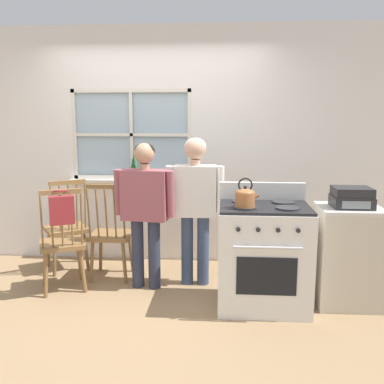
% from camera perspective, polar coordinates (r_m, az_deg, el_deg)
% --- Properties ---
extents(ground_plane, '(16.00, 16.00, 0.00)m').
position_cam_1_polar(ground_plane, '(3.98, -7.40, -15.22)').
color(ground_plane, '#937551').
extents(wall_back, '(6.40, 0.16, 2.70)m').
position_cam_1_polar(wall_back, '(4.98, -4.29, 5.96)').
color(wall_back, white).
rests_on(wall_back, ground_plane).
extents(chair_by_window, '(0.55, 0.54, 1.03)m').
position_cam_1_polar(chair_by_window, '(4.39, -16.90, -6.68)').
color(chair_by_window, olive).
rests_on(chair_by_window, ground_plane).
extents(chair_near_wall, '(0.42, 0.41, 1.03)m').
position_cam_1_polar(chair_near_wall, '(4.58, -10.78, -5.70)').
color(chair_near_wall, olive).
rests_on(chair_near_wall, ground_plane).
extents(chair_center_cluster, '(0.57, 0.57, 1.03)m').
position_cam_1_polar(chair_center_cluster, '(4.94, -16.39, -4.78)').
color(chair_center_cluster, olive).
rests_on(chair_center_cluster, ground_plane).
extents(person_elderly_left, '(0.61, 0.27, 1.44)m').
position_cam_1_polar(person_elderly_left, '(4.18, -6.29, -1.28)').
color(person_elderly_left, '#2D3347').
rests_on(person_elderly_left, ground_plane).
extents(person_teen_center, '(0.57, 0.23, 1.49)m').
position_cam_1_polar(person_teen_center, '(4.24, 0.43, -0.59)').
color(person_teen_center, '#384766').
rests_on(person_teen_center, ground_plane).
extents(stove, '(0.80, 0.68, 1.08)m').
position_cam_1_polar(stove, '(3.91, 9.48, -8.26)').
color(stove, white).
rests_on(stove, ground_plane).
extents(kettle, '(0.21, 0.17, 0.25)m').
position_cam_1_polar(kettle, '(3.63, 7.10, -0.62)').
color(kettle, '#A86638').
rests_on(kettle, stove).
extents(potted_plant, '(0.12, 0.12, 0.34)m').
position_cam_1_polar(potted_plant, '(4.97, -7.75, 2.93)').
color(potted_plant, beige).
rests_on(potted_plant, wall_back).
extents(handbag, '(0.24, 0.24, 0.31)m').
position_cam_1_polar(handbag, '(4.07, -16.98, -2.23)').
color(handbag, maroon).
rests_on(handbag, chair_by_window).
extents(side_counter, '(0.55, 0.50, 0.90)m').
position_cam_1_polar(side_counter, '(4.16, 19.99, -7.96)').
color(side_counter, beige).
rests_on(side_counter, ground_plane).
extents(stereo, '(0.34, 0.29, 0.18)m').
position_cam_1_polar(stereo, '(4.01, 20.53, -0.71)').
color(stereo, '#232326').
rests_on(stereo, side_counter).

